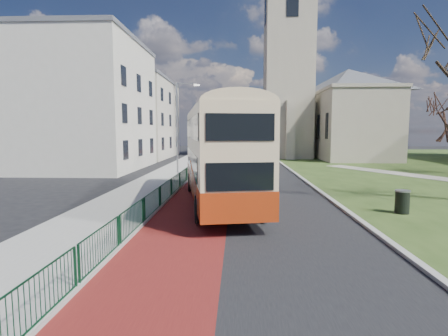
{
  "coord_description": "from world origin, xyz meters",
  "views": [
    {
      "loc": [
        0.92,
        -13.09,
        3.83
      ],
      "look_at": [
        0.23,
        4.3,
        2.0
      ],
      "focal_mm": 28.0,
      "sensor_mm": 36.0,
      "label": 1
    }
  ],
  "objects": [
    {
      "name": "ground",
      "position": [
        0.0,
        0.0,
        0.0
      ],
      "size": [
        160.0,
        160.0,
        0.0
      ],
      "primitive_type": "plane",
      "color": "black",
      "rests_on": "ground"
    },
    {
      "name": "road_carriageway",
      "position": [
        1.5,
        20.0,
        0.01
      ],
      "size": [
        9.0,
        120.0,
        0.01
      ],
      "primitive_type": "cube",
      "color": "black",
      "rests_on": "ground"
    },
    {
      "name": "bus_lane",
      "position": [
        -1.2,
        20.0,
        0.01
      ],
      "size": [
        3.4,
        120.0,
        0.01
      ],
      "primitive_type": "cube",
      "color": "#591414",
      "rests_on": "ground"
    },
    {
      "name": "pavement_west",
      "position": [
        -5.0,
        20.0,
        0.06
      ],
      "size": [
        4.0,
        120.0,
        0.12
      ],
      "primitive_type": "cube",
      "color": "gray",
      "rests_on": "ground"
    },
    {
      "name": "kerb_west",
      "position": [
        -3.0,
        20.0,
        0.07
      ],
      "size": [
        0.25,
        120.0,
        0.13
      ],
      "primitive_type": "cube",
      "color": "#999993",
      "rests_on": "ground"
    },
    {
      "name": "kerb_east",
      "position": [
        6.1,
        22.0,
        0.07
      ],
      "size": [
        0.25,
        80.0,
        0.13
      ],
      "primitive_type": "cube",
      "color": "#999993",
      "rests_on": "ground"
    },
    {
      "name": "pedestrian_railing",
      "position": [
        -2.95,
        4.0,
        0.55
      ],
      "size": [
        0.07,
        24.0,
        1.12
      ],
      "color": "#0C381F",
      "rests_on": "ground"
    },
    {
      "name": "gothic_church",
      "position": [
        12.56,
        38.0,
        13.13
      ],
      "size": [
        16.38,
        18.0,
        40.0
      ],
      "color": "gray",
      "rests_on": "ground"
    },
    {
      "name": "street_block_near",
      "position": [
        -14.0,
        22.0,
        6.51
      ],
      "size": [
        10.3,
        14.3,
        13.0
      ],
      "color": "beige",
      "rests_on": "ground"
    },
    {
      "name": "street_block_far",
      "position": [
        -14.0,
        38.0,
        5.76
      ],
      "size": [
        10.3,
        16.3,
        11.5
      ],
      "color": "#C0B6A2",
      "rests_on": "ground"
    },
    {
      "name": "streetlamp",
      "position": [
        -4.35,
        18.0,
        4.59
      ],
      "size": [
        2.13,
        0.18,
        8.0
      ],
      "color": "gray",
      "rests_on": "pavement_west"
    },
    {
      "name": "bus",
      "position": [
        -0.07,
        5.05,
        2.92
      ],
      "size": [
        4.96,
        12.55,
        5.12
      ],
      "rotation": [
        0.0,
        0.0,
        0.18
      ],
      "color": "#952C0D",
      "rests_on": "ground"
    },
    {
      "name": "litter_bin",
      "position": [
        8.54,
        3.13,
        0.59
      ],
      "size": [
        0.81,
        0.81,
        1.09
      ],
      "rotation": [
        0.0,
        0.0,
        0.21
      ],
      "color": "black",
      "rests_on": "grass_green"
    }
  ]
}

